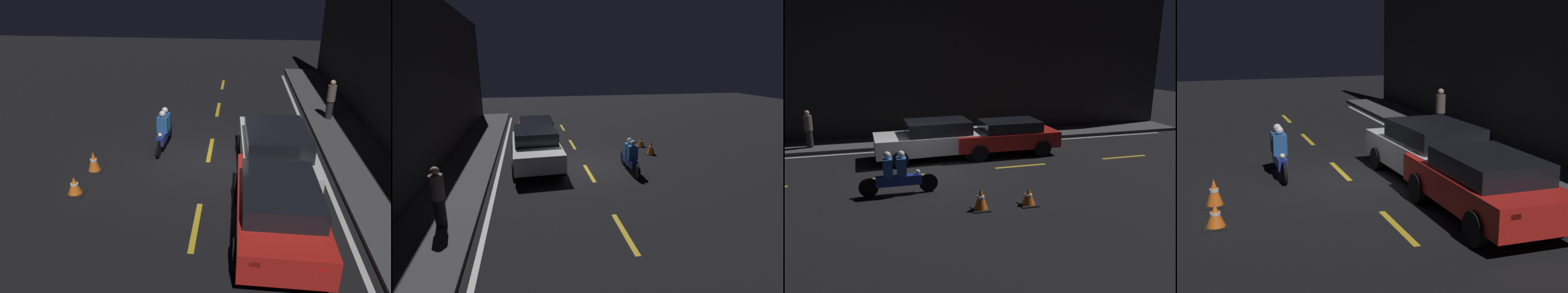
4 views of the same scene
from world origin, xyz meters
TOP-DOWN VIEW (x-y plane):
  - ground_plane at (0.00, 0.00)m, footprint 56.00×56.00m
  - raised_curb at (0.00, 4.81)m, footprint 28.00×2.05m
  - lane_dash_a at (-10.00, 0.00)m, footprint 2.00×0.14m
  - lane_dash_b at (-5.50, 0.00)m, footprint 2.00×0.14m
  - lane_dash_c at (-1.00, 0.00)m, footprint 2.00×0.14m
  - lane_dash_d at (3.50, 0.00)m, footprint 2.00×0.14m
  - lane_solid_kerb at (0.00, 3.53)m, footprint 25.20×0.14m
  - sedan_white at (0.56, 2.00)m, footprint 4.57×2.16m
  - taxi_red at (3.55, 1.86)m, footprint 4.30×1.96m
  - motorcycle at (-1.15, -1.64)m, footprint 2.35×0.38m
  - traffic_cone_near at (0.98, -3.42)m, footprint 0.48×0.48m
  - traffic_cone_mid at (2.36, -3.45)m, footprint 0.49×0.49m
  - pedestrian at (-4.42, 4.61)m, footprint 0.34×0.34m

SIDE VIEW (x-z plane):
  - ground_plane at x=0.00m, z-range 0.00..0.00m
  - lane_solid_kerb at x=0.00m, z-range 0.00..0.01m
  - lane_dash_a at x=-10.00m, z-range 0.00..0.01m
  - lane_dash_b at x=-5.50m, z-range 0.00..0.01m
  - lane_dash_c at x=-1.00m, z-range 0.00..0.01m
  - lane_dash_d at x=3.50m, z-range 0.00..0.01m
  - raised_curb at x=0.00m, z-range 0.00..0.14m
  - traffic_cone_mid at x=2.36m, z-range -0.01..0.50m
  - traffic_cone_near at x=0.98m, z-range -0.01..0.63m
  - motorcycle at x=-1.15m, z-range -0.05..1.31m
  - taxi_red at x=3.55m, z-range 0.07..1.47m
  - sedan_white at x=0.56m, z-range 0.04..1.57m
  - pedestrian at x=-4.42m, z-range 0.15..1.76m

